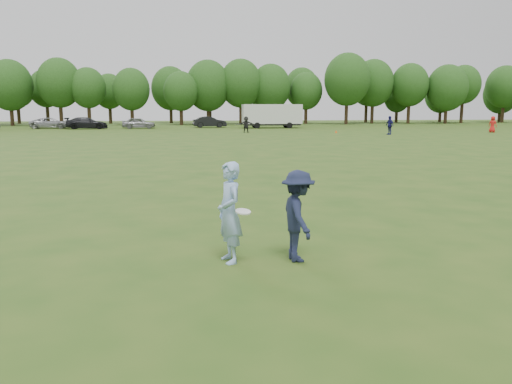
# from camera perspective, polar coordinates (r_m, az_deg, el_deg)

# --- Properties ---
(ground) EXTENTS (200.00, 200.00, 0.00)m
(ground) POSITION_cam_1_polar(r_m,az_deg,el_deg) (9.37, -0.73, -7.38)
(ground) COLOR #274C15
(ground) RESTS_ON ground
(thrower) EXTENTS (0.59, 0.75, 1.81)m
(thrower) POSITION_cam_1_polar(r_m,az_deg,el_deg) (8.86, -3.05, -2.36)
(thrower) COLOR #95B6E6
(thrower) RESTS_ON ground
(defender) EXTENTS (0.68, 1.10, 1.65)m
(defender) POSITION_cam_1_polar(r_m,az_deg,el_deg) (8.97, 4.82, -2.74)
(defender) COLOR #1B213C
(defender) RESTS_ON ground
(player_far_b) EXTENTS (0.74, 1.20, 1.91)m
(player_far_b) POSITION_cam_1_polar(r_m,az_deg,el_deg) (53.51, 15.02, 7.38)
(player_far_b) COLOR navy
(player_far_b) RESTS_ON ground
(player_far_c) EXTENTS (1.00, 1.05, 1.81)m
(player_far_c) POSITION_cam_1_polar(r_m,az_deg,el_deg) (62.05, 25.42, 7.00)
(player_far_c) COLOR red
(player_far_c) RESTS_ON ground
(player_far_d) EXTENTS (1.71, 0.67, 1.80)m
(player_far_d) POSITION_cam_1_polar(r_m,az_deg,el_deg) (55.90, -1.13, 7.72)
(player_far_d) COLOR black
(player_far_d) RESTS_ON ground
(car_c) EXTENTS (5.21, 2.50, 1.43)m
(car_c) POSITION_cam_1_polar(r_m,az_deg,el_deg) (72.07, -22.43, 7.28)
(car_c) COLOR #98989D
(car_c) RESTS_ON ground
(car_d) EXTENTS (5.36, 2.43, 1.52)m
(car_d) POSITION_cam_1_polar(r_m,az_deg,el_deg) (69.03, -18.78, 7.46)
(car_d) COLOR black
(car_d) RESTS_ON ground
(car_e) EXTENTS (4.32, 1.75, 1.47)m
(car_e) POSITION_cam_1_polar(r_m,az_deg,el_deg) (68.51, -13.26, 7.68)
(car_e) COLOR gray
(car_e) RESTS_ON ground
(car_f) EXTENTS (4.78, 2.07, 1.53)m
(car_f) POSITION_cam_1_polar(r_m,az_deg,el_deg) (70.47, -5.32, 7.96)
(car_f) COLOR black
(car_f) RESTS_ON ground
(field_cone) EXTENTS (0.28, 0.28, 0.30)m
(field_cone) POSITION_cam_1_polar(r_m,az_deg,el_deg) (55.90, 9.14, 6.83)
(field_cone) COLOR #DA4B0B
(field_cone) RESTS_ON ground
(disc_in_play) EXTENTS (0.30, 0.31, 0.09)m
(disc_in_play) POSITION_cam_1_polar(r_m,az_deg,el_deg) (8.62, -1.48, -2.25)
(disc_in_play) COLOR white
(disc_in_play) RESTS_ON ground
(cargo_trailer) EXTENTS (9.00, 2.75, 3.20)m
(cargo_trailer) POSITION_cam_1_polar(r_m,az_deg,el_deg) (68.60, 1.82, 8.80)
(cargo_trailer) COLOR silver
(cargo_trailer) RESTS_ON ground
(treeline) EXTENTS (130.35, 18.39, 11.74)m
(treeline) POSITION_cam_1_polar(r_m,az_deg,el_deg) (85.95, -5.59, 11.91)
(treeline) COLOR #332114
(treeline) RESTS_ON ground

